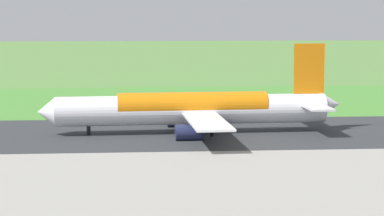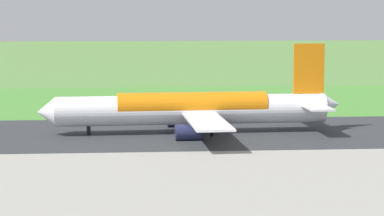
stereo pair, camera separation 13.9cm
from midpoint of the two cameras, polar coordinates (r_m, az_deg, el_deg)
The scene contains 6 objects.
ground_plane at distance 137.01m, azimuth -1.12°, elevation -1.88°, with size 800.00×800.00×0.00m, color #547F3D.
runway_asphalt at distance 137.00m, azimuth -1.12°, elevation -1.87°, with size 600.00×36.24×0.06m, color #2D3033.
grass_verge_foreground at distance 177.68m, azimuth -1.91°, elevation 0.24°, with size 600.00×80.00×0.04m, color #478534.
airliner_main at distance 136.61m, azimuth 0.19°, elevation -0.06°, with size 54.10×44.22×15.88m.
no_stopping_sign at distance 180.28m, azimuth -1.71°, elevation 0.81°, with size 0.60×0.10×2.47m.
traffic_cone_orange at distance 181.33m, azimuth -3.02°, elevation 0.46°, with size 0.40×0.40×0.55m, color orange.
Camera 2 is at (7.95, 135.01, 21.90)m, focal length 72.20 mm.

